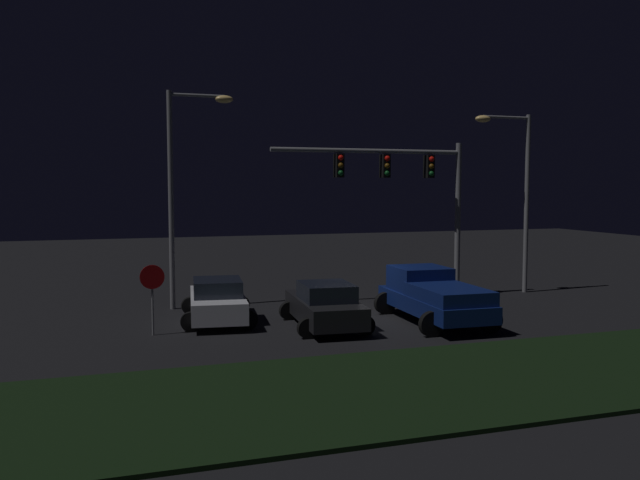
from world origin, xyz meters
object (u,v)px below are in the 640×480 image
car_sedan (325,305)px  traffic_signal_gantry (406,181)px  car_sedan_far (217,301)px  street_lamp_right (516,180)px  stop_sign (152,286)px  pickup_truck (432,293)px  street_lamp_left (184,173)px

car_sedan → traffic_signal_gantry: (5.05, 4.44, 4.16)m
car_sedan → car_sedan_far: 3.83m
street_lamp_right → stop_sign: bearing=-166.8°
pickup_truck → street_lamp_left: street_lamp_left is taller
pickup_truck → stop_sign: 9.36m
street_lamp_left → street_lamp_right: size_ratio=1.06×
car_sedan → street_lamp_right: bearing=-62.9°
car_sedan_far → street_lamp_right: bearing=-73.5°
street_lamp_left → stop_sign: (-1.56, -4.44, -3.61)m
pickup_truck → street_lamp_right: size_ratio=0.70×
stop_sign → traffic_signal_gantry: bearing=20.0°
car_sedan → car_sedan_far: (-3.22, 2.06, 0.00)m
traffic_signal_gantry → car_sedan: bearing=-138.7°
pickup_truck → stop_sign: stop_sign is taller
car_sedan → traffic_signal_gantry: traffic_signal_gantry is taller
traffic_signal_gantry → street_lamp_right: bearing=-1.6°
pickup_truck → street_lamp_left: bearing=57.8°
street_lamp_right → stop_sign: 16.51m
car_sedan_far → traffic_signal_gantry: size_ratio=0.55×
car_sedan → street_lamp_right: 11.87m
pickup_truck → car_sedan: bearing=88.2°
car_sedan_far → street_lamp_left: bearing=20.7°
traffic_signal_gantry → street_lamp_left: size_ratio=1.01×
pickup_truck → street_lamp_left: (-7.75, 5.31, 4.18)m
street_lamp_left → stop_sign: bearing=-109.3°
car_sedan → stop_sign: (-5.50, 0.60, 0.82)m
traffic_signal_gantry → street_lamp_right: 5.19m
traffic_signal_gantry → car_sedan_far: bearing=-164.0°
pickup_truck → traffic_signal_gantry: bearing=-12.5°
pickup_truck → street_lamp_right: (6.43, 4.56, 3.94)m
stop_sign → street_lamp_right: bearing=13.2°
street_lamp_left → stop_sign: street_lamp_left is taller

